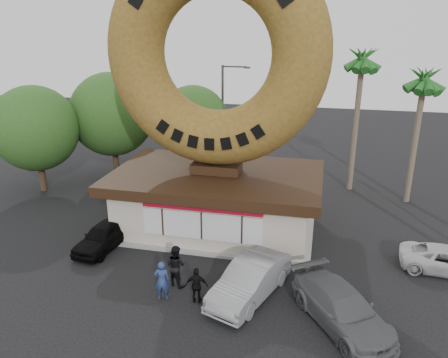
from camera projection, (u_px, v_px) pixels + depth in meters
ground at (184, 287)px, 19.06m from camera, size 90.00×90.00×0.00m
donut_shop at (217, 199)px, 23.96m from camera, size 11.20×7.20×3.80m
giant_donut at (216, 54)px, 21.39m from camera, size 11.21×2.86×11.21m
tree_west at (112, 114)px, 31.43m from camera, size 6.00×6.00×7.65m
tree_mid at (193, 121)px, 32.31m from camera, size 5.20×5.20×6.63m
tree_far at (35, 129)px, 28.61m from camera, size 5.60×5.60×7.14m
palm_near at (362, 64)px, 27.48m from camera, size 2.60×2.60×9.75m
palm_far at (424, 84)px, 25.68m from camera, size 2.60×2.60×8.75m
street_lamp at (225, 113)px, 32.62m from camera, size 2.11×0.20×8.00m
person_left at (162, 281)px, 17.94m from camera, size 0.72×0.56×1.75m
person_center at (176, 266)px, 18.89m from camera, size 1.12×1.00×1.91m
person_right at (197, 286)px, 17.75m from camera, size 0.97×0.50×1.58m
car_black at (104, 236)px, 22.14m from camera, size 2.07×4.06×1.32m
car_silver at (250, 280)px, 18.15m from camera, size 3.17×5.02×1.56m
car_grey at (342, 308)px, 16.46m from camera, size 4.48×5.25×1.45m
car_white at (448, 260)px, 20.05m from camera, size 4.39×2.32×1.17m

